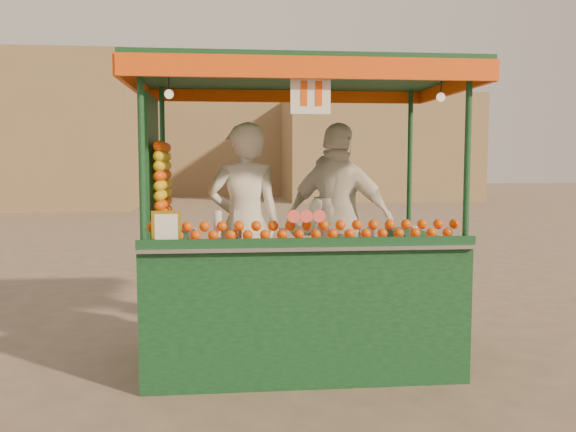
{
  "coord_description": "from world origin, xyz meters",
  "views": [
    {
      "loc": [
        -0.42,
        -5.77,
        1.86
      ],
      "look_at": [
        0.15,
        -0.16,
        1.36
      ],
      "focal_mm": 37.8,
      "sensor_mm": 36.0,
      "label": 1
    }
  ],
  "objects": [
    {
      "name": "vendor_middle",
      "position": [
        0.58,
        0.21,
        1.12
      ],
      "size": [
        0.85,
        0.71,
        1.61
      ],
      "rotation": [
        0.0,
        0.0,
        3.01
      ],
      "color": "silver",
      "rests_on": "ground"
    },
    {
      "name": "building_right",
      "position": [
        7.0,
        24.0,
        2.5
      ],
      "size": [
        9.0,
        6.0,
        5.0
      ],
      "primitive_type": "cube",
      "color": "olive",
      "rests_on": "ground"
    },
    {
      "name": "vendor_left",
      "position": [
        -0.25,
        -0.04,
        1.27
      ],
      "size": [
        0.75,
        0.54,
        1.91
      ],
      "rotation": [
        0.0,
        0.0,
        3.26
      ],
      "color": "silver",
      "rests_on": "ground"
    },
    {
      "name": "ground",
      "position": [
        0.0,
        0.0,
        0.0
      ],
      "size": [
        90.0,
        90.0,
        0.0
      ],
      "primitive_type": "plane",
      "color": "brown",
      "rests_on": "ground"
    },
    {
      "name": "vendor_right",
      "position": [
        0.68,
        0.11,
        1.28
      ],
      "size": [
        1.21,
        1.02,
        1.93
      ],
      "rotation": [
        0.0,
        0.0,
        2.56
      ],
      "color": "white",
      "rests_on": "ground"
    },
    {
      "name": "juice_cart",
      "position": [
        0.17,
        -0.3,
        0.88
      ],
      "size": [
        2.98,
        1.93,
        2.71
      ],
      "color": "#0D311B",
      "rests_on": "ground"
    },
    {
      "name": "building_center",
      "position": [
        -2.0,
        30.0,
        3.5
      ],
      "size": [
        14.0,
        7.0,
        7.0
      ],
      "primitive_type": "cube",
      "color": "olive",
      "rests_on": "ground"
    },
    {
      "name": "building_left",
      "position": [
        -9.0,
        20.0,
        3.0
      ],
      "size": [
        10.0,
        6.0,
        6.0
      ],
      "primitive_type": "cube",
      "color": "olive",
      "rests_on": "ground"
    }
  ]
}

